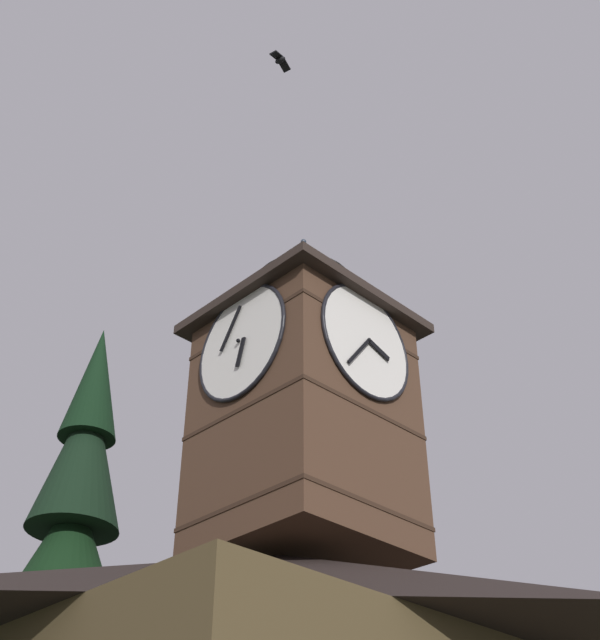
{
  "coord_description": "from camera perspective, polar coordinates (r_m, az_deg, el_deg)",
  "views": [
    {
      "loc": [
        11.51,
        12.78,
        1.2
      ],
      "look_at": [
        -1.18,
        -0.15,
        13.88
      ],
      "focal_mm": 47.73,
      "sensor_mm": 36.0,
      "label": 1
    }
  ],
  "objects": [
    {
      "name": "clock_tower",
      "position": [
        20.84,
        0.27,
        -5.87
      ],
      "size": [
        4.8,
        4.8,
        9.23
      ],
      "color": "#4C3323",
      "rests_on": "building_main"
    },
    {
      "name": "flying_bird_high",
      "position": [
        22.93,
        -1.34,
        17.02
      ],
      "size": [
        0.74,
        0.36,
        0.17
      ],
      "color": "black"
    }
  ]
}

